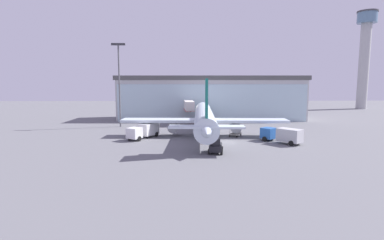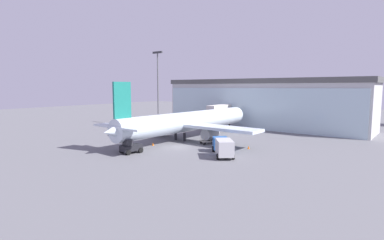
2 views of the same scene
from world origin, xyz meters
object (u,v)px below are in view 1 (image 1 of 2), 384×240
Objects in this scene: catering_truck at (144,130)px; baggage_cart at (235,134)px; safety_cone_wingtip at (275,135)px; safety_cone_nose at (203,143)px; airplane at (204,118)px; pushback_tug at (216,147)px; apron_light_mast at (119,78)px; jet_bridge at (188,106)px; control_tower at (365,51)px; fuel_truck at (282,135)px.

baggage_cart is (17.57, 1.33, -0.97)m from catering_truck.
safety_cone_nose is at bearing -152.94° from safety_cone_wingtip.
airplane is at bearing 134.73° from catering_truck.
pushback_tug is at bearing 75.57° from catering_truck.
airplane is at bearing -32.12° from apron_light_mast.
pushback_tug is at bearing -176.73° from jet_bridge.
safety_cone_nose is at bearing -135.03° from control_tower.
airplane reaches higher than pushback_tug.
safety_cone_nose is (-6.82, -7.29, -0.23)m from baggage_cart.
safety_cone_wingtip is at bearing -131.39° from control_tower.
baggage_cart is (8.88, -19.93, -4.00)m from jet_bridge.
baggage_cart is 0.94× the size of pushback_tug.
jet_bridge reaches higher than fuel_truck.
safety_cone_nose is (-67.71, -67.65, -22.45)m from control_tower.
baggage_cart is at bearing -12.94° from pushback_tug.
catering_truck is at bearing 52.75° from pushback_tug.
jet_bridge reaches higher than pushback_tug.
jet_bridge is at bearing 94.32° from safety_cone_nose.
fuel_truck reaches higher than pushback_tug.
fuel_truck is 12.74× the size of safety_cone_wingtip.
apron_light_mast is at bearing 158.10° from safety_cone_wingtip.
apron_light_mast is 2.78× the size of fuel_truck.
pushback_tug reaches higher than safety_cone_wingtip.
airplane is at bearing 84.70° from safety_cone_nose.
jet_bridge is at bearing -9.03° from fuel_truck.
airplane is (-66.90, -58.87, -19.27)m from control_tower.
jet_bridge is 27.63m from safety_cone_nose.
catering_truck is at bearing 155.01° from jet_bridge.
fuel_truck is at bearing 76.96° from baggage_cart.
control_tower is at bearing 164.78° from baggage_cart.
control_tower is 98.61m from apron_light_mast.
jet_bridge is 3.73× the size of pushback_tug.
catering_truck reaches higher than pushback_tug.
pushback_tug is at bearing -131.77° from control_tower.
catering_truck is (-8.69, -21.27, -3.03)m from jet_bridge.
baggage_cart is (25.16, -13.52, -11.00)m from apron_light_mast.
pushback_tug is at bearing -133.36° from safety_cone_wingtip.
safety_cone_nose is at bearing 177.41° from airplane.
catering_truck is 13.44× the size of safety_cone_wingtip.
safety_cone_nose is 16.53m from safety_cone_wingtip.
catering_truck is 1.06× the size of fuel_truck.
jet_bridge is at bearing -125.95° from baggage_cart.
control_tower is at bearing 159.18° from catering_truck.
airplane is 5.26× the size of catering_truck.
pushback_tug is (-12.39, -7.16, -0.49)m from fuel_truck.
apron_light_mast is at bearing -88.21° from baggage_cart.
airplane is at bearing 10.76° from pushback_tug.
catering_truck reaches higher than baggage_cart.
jet_bridge is 3.96× the size of baggage_cart.
airplane reaches higher than safety_cone_wingtip.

